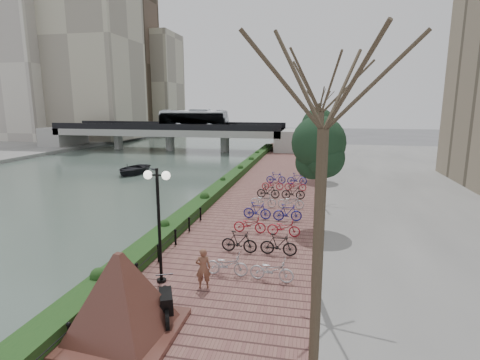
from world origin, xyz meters
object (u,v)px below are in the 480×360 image
(pedestrian, at_px, (203,268))
(lamppost, at_px, (158,200))
(motorcycle, at_px, (166,301))
(granite_monument, at_px, (121,295))
(boat, at_px, (133,169))

(pedestrian, bearing_deg, lamppost, -21.54)
(motorcycle, bearing_deg, granite_monument, -151.59)
(boat, bearing_deg, pedestrian, -53.33)
(pedestrian, relative_size, boat, 0.31)
(motorcycle, relative_size, boat, 0.37)
(lamppost, distance_m, motorcycle, 3.66)
(lamppost, distance_m, pedestrian, 2.99)
(motorcycle, xyz_separation_m, pedestrian, (0.58, 2.12, 0.20))
(granite_monument, distance_m, boat, 29.92)
(granite_monument, relative_size, motorcycle, 2.68)
(granite_monument, distance_m, pedestrian, 3.62)
(granite_monument, xyz_separation_m, pedestrian, (1.44, 3.28, -0.53))
(motorcycle, height_order, boat, motorcycle)
(pedestrian, bearing_deg, motorcycle, 58.17)
(boat, bearing_deg, motorcycle, -56.52)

